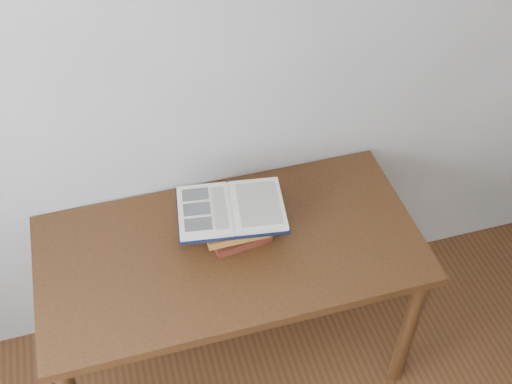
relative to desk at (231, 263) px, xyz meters
name	(u,v)px	position (x,y,z in m)	size (l,w,h in m)	color
desk	(231,263)	(0.00, 0.00, 0.00)	(1.44, 0.72, 0.77)	#452D11
book_stack	(236,224)	(0.04, 0.05, 0.16)	(0.25, 0.20, 0.12)	#5B1D16
open_book	(231,209)	(0.02, 0.07, 0.23)	(0.43, 0.33, 0.03)	black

